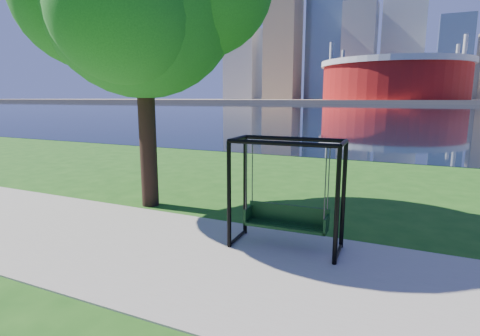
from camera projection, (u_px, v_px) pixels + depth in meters
The scene contains 7 objects.
ground at pixel (244, 254), 7.02m from camera, with size 900.00×900.00×0.00m, color #1E5114.
path at pixel (233, 264), 6.58m from camera, with size 120.00×4.00×0.03m, color #9E937F.
river at pixel (404, 109), 98.01m from camera, with size 900.00×180.00×0.02m, color black.
far_bank at pixel (412, 101), 279.81m from camera, with size 900.00×228.00×2.00m, color #937F60.
stadium at pixel (394, 79), 218.17m from camera, with size 83.00×83.00×32.00m.
skyline at pixel (410, 55), 287.11m from camera, with size 392.00×66.00×96.50m.
swing at pixel (287, 197), 7.14m from camera, with size 2.13×0.99×2.15m.
Camera 1 is at (2.70, -6.03, 2.89)m, focal length 28.00 mm.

